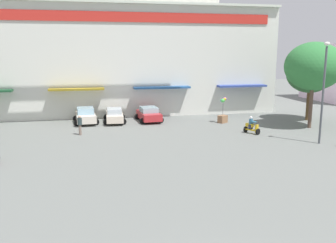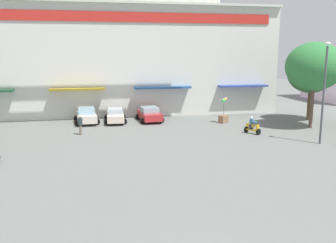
{
  "view_description": "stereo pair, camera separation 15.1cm",
  "coord_description": "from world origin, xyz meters",
  "px_view_note": "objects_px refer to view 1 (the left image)",
  "views": [
    {
      "loc": [
        -3.14,
        -8.38,
        6.97
      ],
      "look_at": [
        1.87,
        15.41,
        2.27
      ],
      "focal_mm": 38.91,
      "sensor_mm": 36.0,
      "label": 1
    },
    {
      "loc": [
        -3.0,
        -8.41,
        6.97
      ],
      "look_at": [
        1.87,
        15.41,
        2.27
      ],
      "focal_mm": 38.91,
      "sensor_mm": 36.0,
      "label": 2
    }
  ],
  "objects_px": {
    "plaza_tree_1": "(314,66)",
    "pedestrian_2": "(80,124)",
    "balloon_vendor_cart": "(223,112)",
    "scooter_rider_3": "(252,126)",
    "parked_car_0": "(86,116)",
    "streetlamp_near": "(324,86)",
    "parked_car_2": "(149,114)",
    "parked_car_1": "(114,115)",
    "plaza_tree_3": "(310,74)"
  },
  "relations": [
    {
      "from": "plaza_tree_1",
      "to": "pedestrian_2",
      "type": "height_order",
      "value": "plaza_tree_1"
    },
    {
      "from": "balloon_vendor_cart",
      "to": "scooter_rider_3",
      "type": "bearing_deg",
      "value": -81.44
    },
    {
      "from": "scooter_rider_3",
      "to": "parked_car_0",
      "type": "bearing_deg",
      "value": 151.58
    },
    {
      "from": "streetlamp_near",
      "to": "balloon_vendor_cart",
      "type": "relative_size",
      "value": 3.0
    },
    {
      "from": "pedestrian_2",
      "to": "parked_car_2",
      "type": "bearing_deg",
      "value": 36.46
    },
    {
      "from": "scooter_rider_3",
      "to": "balloon_vendor_cart",
      "type": "relative_size",
      "value": 0.59
    },
    {
      "from": "parked_car_1",
      "to": "pedestrian_2",
      "type": "relative_size",
      "value": 2.57
    },
    {
      "from": "parked_car_2",
      "to": "balloon_vendor_cart",
      "type": "bearing_deg",
      "value": -18.17
    },
    {
      "from": "parked_car_1",
      "to": "plaza_tree_3",
      "type": "bearing_deg",
      "value": -8.31
    },
    {
      "from": "parked_car_1",
      "to": "parked_car_2",
      "type": "height_order",
      "value": "parked_car_2"
    },
    {
      "from": "streetlamp_near",
      "to": "plaza_tree_1",
      "type": "bearing_deg",
      "value": 63.97
    },
    {
      "from": "plaza_tree_1",
      "to": "parked_car_0",
      "type": "height_order",
      "value": "plaza_tree_1"
    },
    {
      "from": "scooter_rider_3",
      "to": "streetlamp_near",
      "type": "height_order",
      "value": "streetlamp_near"
    },
    {
      "from": "plaza_tree_3",
      "to": "scooter_rider_3",
      "type": "distance_m",
      "value": 10.34
    },
    {
      "from": "plaza_tree_3",
      "to": "parked_car_0",
      "type": "bearing_deg",
      "value": 172.43
    },
    {
      "from": "parked_car_1",
      "to": "streetlamp_near",
      "type": "bearing_deg",
      "value": -38.43
    },
    {
      "from": "parked_car_2",
      "to": "balloon_vendor_cart",
      "type": "relative_size",
      "value": 1.61
    },
    {
      "from": "parked_car_0",
      "to": "scooter_rider_3",
      "type": "distance_m",
      "value": 15.98
    },
    {
      "from": "pedestrian_2",
      "to": "balloon_vendor_cart",
      "type": "height_order",
      "value": "balloon_vendor_cart"
    },
    {
      "from": "parked_car_2",
      "to": "balloon_vendor_cart",
      "type": "distance_m",
      "value": 7.41
    },
    {
      "from": "plaza_tree_1",
      "to": "parked_car_2",
      "type": "distance_m",
      "value": 16.16
    },
    {
      "from": "plaza_tree_1",
      "to": "parked_car_1",
      "type": "distance_m",
      "value": 19.28
    },
    {
      "from": "parked_car_2",
      "to": "scooter_rider_3",
      "type": "height_order",
      "value": "scooter_rider_3"
    },
    {
      "from": "pedestrian_2",
      "to": "plaza_tree_1",
      "type": "bearing_deg",
      "value": -3.64
    },
    {
      "from": "plaza_tree_1",
      "to": "streetlamp_near",
      "type": "relative_size",
      "value": 1.02
    },
    {
      "from": "parked_car_1",
      "to": "parked_car_2",
      "type": "bearing_deg",
      "value": -1.93
    },
    {
      "from": "parked_car_1",
      "to": "scooter_rider_3",
      "type": "height_order",
      "value": "scooter_rider_3"
    },
    {
      "from": "scooter_rider_3",
      "to": "parked_car_2",
      "type": "bearing_deg",
      "value": 136.63
    },
    {
      "from": "plaza_tree_1",
      "to": "parked_car_2",
      "type": "height_order",
      "value": "plaza_tree_1"
    },
    {
      "from": "plaza_tree_1",
      "to": "scooter_rider_3",
      "type": "xyz_separation_m",
      "value": [
        -6.28,
        -1.13,
        -5.02
      ]
    },
    {
      "from": "balloon_vendor_cart",
      "to": "parked_car_1",
      "type": "bearing_deg",
      "value": 166.96
    },
    {
      "from": "parked_car_0",
      "to": "parked_car_2",
      "type": "relative_size",
      "value": 1.0
    },
    {
      "from": "plaza_tree_3",
      "to": "pedestrian_2",
      "type": "distance_m",
      "value": 23.14
    },
    {
      "from": "scooter_rider_3",
      "to": "streetlamp_near",
      "type": "xyz_separation_m",
      "value": [
        3.62,
        -4.31,
        3.79
      ]
    },
    {
      "from": "pedestrian_2",
      "to": "balloon_vendor_cart",
      "type": "relative_size",
      "value": 0.66
    },
    {
      "from": "parked_car_2",
      "to": "streetlamp_near",
      "type": "distance_m",
      "value": 16.74
    },
    {
      "from": "parked_car_0",
      "to": "parked_car_1",
      "type": "distance_m",
      "value": 2.82
    },
    {
      "from": "plaza_tree_3",
      "to": "parked_car_1",
      "type": "distance_m",
      "value": 20.12
    },
    {
      "from": "streetlamp_near",
      "to": "balloon_vendor_cart",
      "type": "height_order",
      "value": "streetlamp_near"
    },
    {
      "from": "plaza_tree_3",
      "to": "scooter_rider_3",
      "type": "height_order",
      "value": "plaza_tree_3"
    },
    {
      "from": "streetlamp_near",
      "to": "parked_car_0",
      "type": "bearing_deg",
      "value": 146.02
    },
    {
      "from": "pedestrian_2",
      "to": "plaza_tree_3",
      "type": "bearing_deg",
      "value": 5.49
    },
    {
      "from": "plaza_tree_3",
      "to": "scooter_rider_3",
      "type": "relative_size",
      "value": 4.49
    },
    {
      "from": "parked_car_2",
      "to": "parked_car_1",
      "type": "bearing_deg",
      "value": 178.07
    },
    {
      "from": "parked_car_2",
      "to": "streetlamp_near",
      "type": "relative_size",
      "value": 0.54
    },
    {
      "from": "parked_car_2",
      "to": "scooter_rider_3",
      "type": "distance_m",
      "value": 10.73
    },
    {
      "from": "scooter_rider_3",
      "to": "balloon_vendor_cart",
      "type": "distance_m",
      "value": 5.13
    },
    {
      "from": "plaza_tree_3",
      "to": "scooter_rider_3",
      "type": "xyz_separation_m",
      "value": [
        -8.27,
        -4.64,
        -4.14
      ]
    },
    {
      "from": "scooter_rider_3",
      "to": "balloon_vendor_cart",
      "type": "xyz_separation_m",
      "value": [
        -0.76,
        5.06,
        0.41
      ]
    },
    {
      "from": "pedestrian_2",
      "to": "streetlamp_near",
      "type": "bearing_deg",
      "value": -20.51
    }
  ]
}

